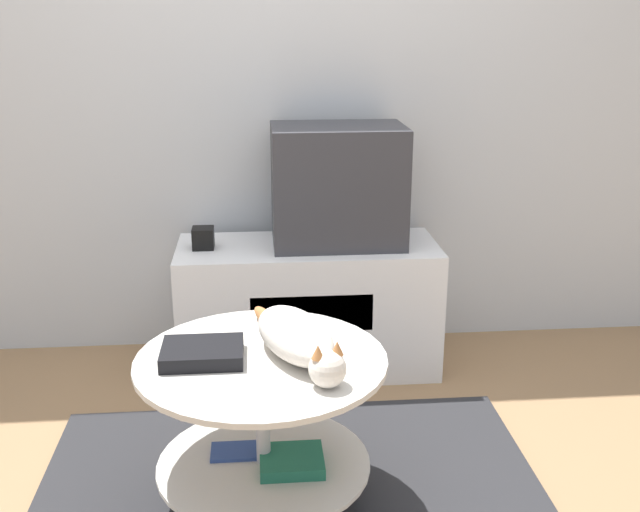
% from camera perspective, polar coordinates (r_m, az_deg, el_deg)
% --- Properties ---
extents(ground_plane, '(12.00, 12.00, 0.00)m').
position_cam_1_polar(ground_plane, '(2.58, -2.25, -17.38)').
color(ground_plane, '#93704C').
extents(wall_back, '(8.00, 0.05, 2.60)m').
position_cam_1_polar(wall_back, '(3.33, -3.61, 14.70)').
color(wall_back, silver).
rests_on(wall_back, ground_plane).
extents(rug, '(1.64, 1.05, 0.02)m').
position_cam_1_polar(rug, '(2.57, -2.25, -17.20)').
color(rug, '#28282B').
rests_on(rug, ground_plane).
extents(tv_stand, '(1.10, 0.45, 0.56)m').
position_cam_1_polar(tv_stand, '(3.25, -0.91, -3.86)').
color(tv_stand, white).
rests_on(tv_stand, ground_plane).
extents(tv, '(0.55, 0.37, 0.50)m').
position_cam_1_polar(tv, '(3.13, 1.37, 5.40)').
color(tv, '#333338').
rests_on(tv, tv_stand).
extents(speaker, '(0.09, 0.09, 0.09)m').
position_cam_1_polar(speaker, '(3.14, -8.89, 1.36)').
color(speaker, black).
rests_on(speaker, tv_stand).
extents(coffee_table, '(0.75, 0.75, 0.50)m').
position_cam_1_polar(coffee_table, '(2.33, -4.28, -11.79)').
color(coffee_table, '#B2B2B7').
rests_on(coffee_table, rug).
extents(dvd_box, '(0.24, 0.18, 0.04)m').
position_cam_1_polar(dvd_box, '(2.24, -8.94, -7.30)').
color(dvd_box, black).
rests_on(dvd_box, coffee_table).
extents(cat, '(0.31, 0.57, 0.13)m').
position_cam_1_polar(cat, '(2.22, -1.71, -6.27)').
color(cat, silver).
rests_on(cat, coffee_table).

